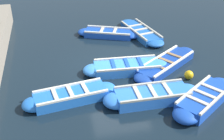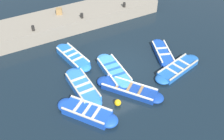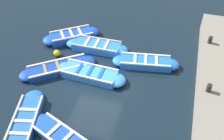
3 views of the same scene
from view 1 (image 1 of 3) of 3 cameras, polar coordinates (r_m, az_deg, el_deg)
ground_plane at (r=12.92m, az=1.30°, el=0.48°), size 120.00×120.00×0.00m
boat_stern_in at (r=10.91m, az=7.37°, el=-4.73°), size 3.49×1.01×0.46m
boat_broadside at (r=15.67m, az=-0.68°, el=6.71°), size 3.19×1.82×0.36m
boat_far_corner at (r=15.89m, az=5.29°, el=6.91°), size 1.66×3.70×0.35m
boat_bow_out at (r=12.55m, az=2.74°, el=0.45°), size 3.59×1.11×0.42m
boat_centre at (r=11.13m, az=16.51°, el=-5.10°), size 3.15×2.63×0.46m
boat_end_of_row at (r=13.03m, az=9.83°, el=1.09°), size 3.54×2.92×0.37m
boat_drifting at (r=10.93m, az=-7.56°, el=-4.78°), size 3.43×1.37×0.43m
buoy_orange_near at (r=12.42m, az=13.88°, el=-0.88°), size 0.35×0.35×0.35m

